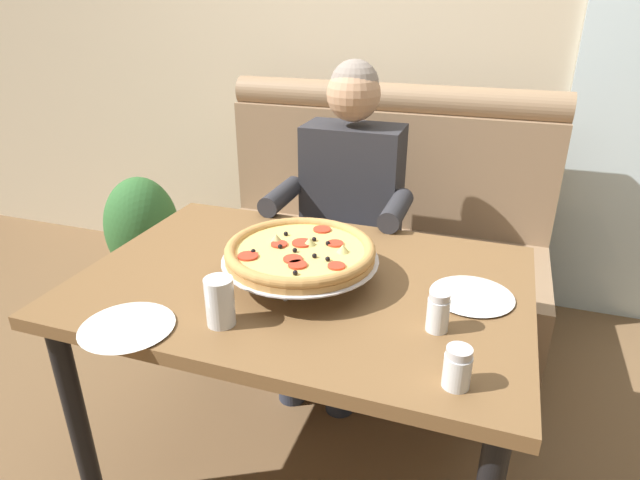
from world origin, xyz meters
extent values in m
plane|color=brown|center=(0.00, 0.00, 0.00)|extent=(16.00, 16.00, 0.00)
cube|color=beige|center=(0.00, 1.49, 1.40)|extent=(6.00, 0.12, 2.80)
cube|color=#937556|center=(0.00, 0.79, 0.23)|extent=(1.54, 0.60, 0.46)
cube|color=#937556|center=(0.00, 1.18, 0.69)|extent=(1.54, 0.18, 0.65)
cylinder|color=#937556|center=(0.00, 1.18, 1.06)|extent=(1.54, 0.14, 0.14)
cube|color=brown|center=(0.00, 0.00, 0.71)|extent=(1.30, 0.89, 0.04)
cylinder|color=black|center=(-0.58, -0.38, 0.34)|extent=(0.06, 0.06, 0.69)
cylinder|color=black|center=(-0.58, 0.38, 0.34)|extent=(0.06, 0.06, 0.69)
cylinder|color=black|center=(0.58, 0.38, 0.34)|extent=(0.06, 0.06, 0.69)
cube|color=#2D3342|center=(-0.06, 0.54, 0.54)|extent=(0.34, 0.40, 0.15)
cylinder|color=#2D3342|center=(-0.16, 0.29, 0.23)|extent=(0.11, 0.11, 0.46)
cylinder|color=#2D3342|center=(0.04, 0.29, 0.23)|extent=(0.11, 0.11, 0.46)
cube|color=#2D2D33|center=(-0.06, 0.76, 0.74)|extent=(0.40, 0.22, 0.56)
cylinder|color=#2D2D33|center=(-0.29, 0.54, 0.77)|extent=(0.08, 0.28, 0.08)
cylinder|color=#2D2D33|center=(0.17, 0.54, 0.77)|extent=(0.08, 0.28, 0.08)
sphere|color=tan|center=(-0.06, 0.74, 1.15)|extent=(0.21, 0.21, 0.21)
sphere|color=gray|center=(-0.06, 0.75, 1.18)|extent=(0.19, 0.19, 0.19)
cylinder|color=silver|center=(0.00, -0.13, 0.76)|extent=(0.01, 0.01, 0.07)
cylinder|color=silver|center=(-0.10, 0.04, 0.76)|extent=(0.01, 0.01, 0.07)
cylinder|color=silver|center=(0.11, 0.04, 0.76)|extent=(0.01, 0.01, 0.07)
torus|color=silver|center=(0.00, -0.01, 0.79)|extent=(0.25, 0.25, 0.01)
cylinder|color=silver|center=(0.00, -0.01, 0.80)|extent=(0.45, 0.45, 0.00)
cylinder|color=tan|center=(0.00, -0.01, 0.81)|extent=(0.43, 0.43, 0.02)
torus|color=tan|center=(0.00, -0.01, 0.83)|extent=(0.43, 0.43, 0.03)
cylinder|color=#EFCC6B|center=(0.00, -0.01, 0.83)|extent=(0.37, 0.37, 0.01)
cylinder|color=red|center=(0.08, 0.05, 0.83)|extent=(0.05, 0.05, 0.01)
cylinder|color=red|center=(-0.12, -0.11, 0.83)|extent=(0.06, 0.06, 0.01)
cylinder|color=red|center=(0.03, -0.11, 0.83)|extent=(0.05, 0.05, 0.01)
cylinder|color=red|center=(-0.01, 0.02, 0.83)|extent=(0.06, 0.06, 0.01)
cylinder|color=red|center=(0.02, 0.13, 0.83)|extent=(0.05, 0.05, 0.01)
cylinder|color=red|center=(0.13, -0.09, 0.83)|extent=(0.05, 0.05, 0.01)
cylinder|color=red|center=(-0.07, -0.01, 0.83)|extent=(0.05, 0.05, 0.01)
cylinder|color=red|center=(0.01, -0.09, 0.83)|extent=(0.05, 0.05, 0.01)
sphere|color=black|center=(0.02, 0.05, 0.84)|extent=(0.01, 0.01, 0.01)
sphere|color=black|center=(-0.08, 0.06, 0.84)|extent=(0.01, 0.01, 0.01)
sphere|color=black|center=(-0.12, -0.08, 0.84)|extent=(0.01, 0.01, 0.01)
sphere|color=black|center=(0.06, -0.05, 0.84)|extent=(0.01, 0.01, 0.01)
sphere|color=black|center=(0.10, -0.06, 0.84)|extent=(0.01, 0.01, 0.01)
sphere|color=black|center=(-0.01, -0.04, 0.84)|extent=(0.01, 0.01, 0.01)
sphere|color=black|center=(0.07, 0.04, 0.84)|extent=(0.01, 0.01, 0.01)
sphere|color=black|center=(0.04, -0.16, 0.84)|extent=(0.01, 0.01, 0.01)
sphere|color=black|center=(-0.06, -0.03, 0.84)|extent=(0.01, 0.01, 0.01)
cone|color=#CCC675|center=(0.02, 0.02, 0.84)|extent=(0.04, 0.04, 0.02)
cone|color=#CCC675|center=(0.12, 0.01, 0.84)|extent=(0.04, 0.04, 0.02)
cone|color=#CCC675|center=(-0.09, 0.01, 0.84)|extent=(0.04, 0.04, 0.02)
cylinder|color=white|center=(0.41, -0.14, 0.77)|extent=(0.06, 0.06, 0.09)
cylinder|color=#4C6633|center=(0.41, -0.14, 0.75)|extent=(0.05, 0.05, 0.04)
cylinder|color=silver|center=(0.41, -0.14, 0.83)|extent=(0.05, 0.05, 0.02)
cylinder|color=white|center=(0.48, -0.34, 0.77)|extent=(0.06, 0.06, 0.08)
cylinder|color=silver|center=(0.48, -0.34, 0.76)|extent=(0.05, 0.05, 0.05)
cylinder|color=silver|center=(0.48, -0.34, 0.82)|extent=(0.06, 0.06, 0.02)
cylinder|color=white|center=(-0.32, -0.39, 0.73)|extent=(0.17, 0.17, 0.01)
cone|color=white|center=(-0.32, -0.39, 0.74)|extent=(0.24, 0.24, 0.01)
cylinder|color=white|center=(0.48, 0.05, 0.73)|extent=(0.16, 0.16, 0.01)
cone|color=white|center=(0.48, 0.05, 0.74)|extent=(0.23, 0.23, 0.01)
cylinder|color=silver|center=(-0.11, -0.29, 0.79)|extent=(0.07, 0.07, 0.13)
cylinder|color=gold|center=(-0.11, -0.29, 0.77)|extent=(0.06, 0.06, 0.07)
cylinder|color=black|center=(1.33, 2.32, 0.22)|extent=(0.02, 0.02, 0.44)
cylinder|color=black|center=(1.20, 2.10, 0.22)|extent=(0.02, 0.02, 0.44)
cylinder|color=brown|center=(-1.13, 0.72, 0.11)|extent=(0.24, 0.24, 0.22)
ellipsoid|color=#336B33|center=(-1.13, 0.72, 0.44)|extent=(0.36, 0.36, 0.52)
camera|label=1|loc=(0.50, -1.30, 1.49)|focal=30.04mm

